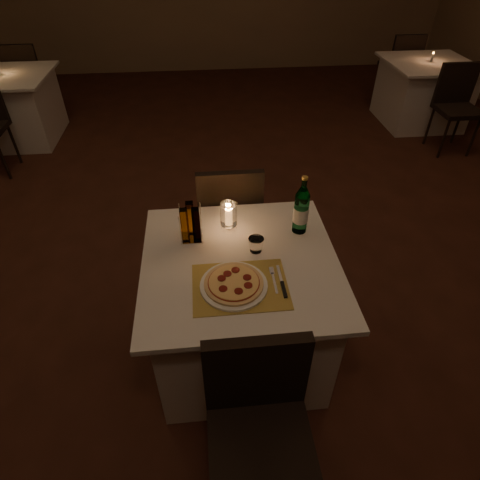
{
  "coord_description": "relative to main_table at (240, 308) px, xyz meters",
  "views": [
    {
      "loc": [
        -0.06,
        -2.24,
        2.11
      ],
      "look_at": [
        0.1,
        -0.72,
        0.86
      ],
      "focal_mm": 30.0,
      "sensor_mm": 36.0,
      "label": 1
    }
  ],
  "objects": [
    {
      "name": "fork",
      "position": [
        0.14,
        -0.15,
        0.37
      ],
      "size": [
        0.02,
        0.18,
        0.0
      ],
      "color": "silver",
      "rests_on": "placemat"
    },
    {
      "name": "chair_near",
      "position": [
        0.0,
        -0.71,
        0.18
      ],
      "size": [
        0.42,
        0.42,
        0.9
      ],
      "color": "black",
      "rests_on": "ground"
    },
    {
      "name": "placemat",
      "position": [
        -0.02,
        -0.18,
        0.37
      ],
      "size": [
        0.45,
        0.34,
        0.0
      ],
      "primitive_type": "cube",
      "color": "#AF8F3C",
      "rests_on": "main_table"
    },
    {
      "name": "floor",
      "position": [
        -0.1,
        0.74,
        -0.38
      ],
      "size": [
        8.0,
        10.0,
        0.02
      ],
      "primitive_type": "cube",
      "color": "#401E14",
      "rests_on": "ground"
    },
    {
      "name": "chair_far",
      "position": [
        0.0,
        0.71,
        0.18
      ],
      "size": [
        0.42,
        0.42,
        0.9
      ],
      "color": "black",
      "rests_on": "ground"
    },
    {
      "name": "water_bottle",
      "position": [
        0.35,
        0.22,
        0.5
      ],
      "size": [
        0.08,
        0.08,
        0.34
      ],
      "color": "#61B47E",
      "rests_on": "main_table"
    },
    {
      "name": "pizza",
      "position": [
        -0.05,
        -0.18,
        0.39
      ],
      "size": [
        0.28,
        0.28,
        0.02
      ],
      "color": "#D8B77F",
      "rests_on": "plate"
    },
    {
      "name": "neighbor_table_left",
      "position": [
        -2.29,
        3.26,
        0.0
      ],
      "size": [
        1.0,
        1.0,
        0.74
      ],
      "color": "silver",
      "rests_on": "ground"
    },
    {
      "name": "plate",
      "position": [
        -0.05,
        -0.18,
        0.38
      ],
      "size": [
        0.32,
        0.32,
        0.01
      ],
      "primitive_type": "cylinder",
      "color": "white",
      "rests_on": "placemat"
    },
    {
      "name": "hurricane_candle",
      "position": [
        -0.04,
        0.26,
        0.47
      ],
      "size": [
        0.09,
        0.09,
        0.18
      ],
      "color": "white",
      "rests_on": "main_table"
    },
    {
      "name": "tumbler",
      "position": [
        0.09,
        0.07,
        0.41
      ],
      "size": [
        0.08,
        0.08,
        0.08
      ],
      "primitive_type": null,
      "color": "white",
      "rests_on": "main_table"
    },
    {
      "name": "neighbor_chair_ra",
      "position": [
        2.61,
        2.54,
        0.18
      ],
      "size": [
        0.42,
        0.42,
        0.9
      ],
      "color": "black",
      "rests_on": "ground"
    },
    {
      "name": "main_table",
      "position": [
        0.0,
        0.0,
        0.0
      ],
      "size": [
        1.0,
        1.0,
        0.74
      ],
      "color": "silver",
      "rests_on": "ground"
    },
    {
      "name": "knife",
      "position": [
        0.18,
        -0.21,
        0.37
      ],
      "size": [
        0.02,
        0.22,
        0.01
      ],
      "color": "black",
      "rests_on": "placemat"
    },
    {
      "name": "neighbor_table_right",
      "position": [
        2.61,
        3.25,
        0.0
      ],
      "size": [
        1.0,
        1.0,
        0.74
      ],
      "color": "silver",
      "rests_on": "ground"
    },
    {
      "name": "neighbor_chair_rb",
      "position": [
        2.61,
        3.97,
        0.18
      ],
      "size": [
        0.42,
        0.42,
        0.9
      ],
      "color": "black",
      "rests_on": "ground"
    },
    {
      "name": "cruet_caddy",
      "position": [
        -0.24,
        0.21,
        0.46
      ],
      "size": [
        0.12,
        0.12,
        0.21
      ],
      "color": "white",
      "rests_on": "main_table"
    },
    {
      "name": "neighbor_chair_lb",
      "position": [
        -2.29,
        3.97,
        0.18
      ],
      "size": [
        0.42,
        0.42,
        0.9
      ],
      "color": "black",
      "rests_on": "ground"
    },
    {
      "name": "neighbor_candle_right",
      "position": [
        2.61,
        3.25,
        0.41
      ],
      "size": [
        0.03,
        0.03,
        0.11
      ],
      "color": "white",
      "rests_on": "neighbor_table_right"
    }
  ]
}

